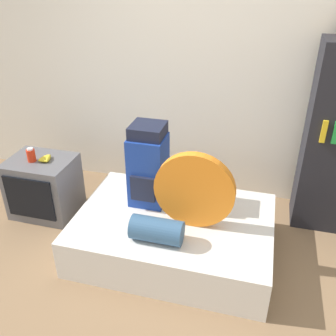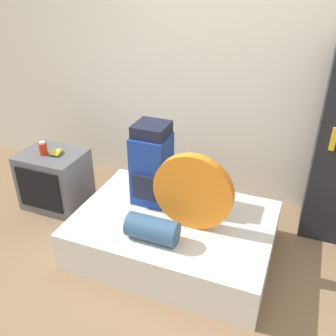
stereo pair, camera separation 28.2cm
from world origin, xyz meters
TOP-DOWN VIEW (x-y plane):
  - ground_plane at (0.00, 0.00)m, footprint 16.00×16.00m
  - wall_back at (0.00, 1.70)m, footprint 8.00×0.05m
  - bed at (-0.07, 0.61)m, footprint 1.59×1.12m
  - backpack at (-0.34, 0.79)m, footprint 0.29×0.32m
  - tent_bag at (0.09, 0.57)m, footprint 0.62×0.07m
  - sleeping_roll at (-0.13, 0.30)m, footprint 0.39×0.19m
  - television at (-1.41, 0.84)m, footprint 0.59×0.49m
  - canister at (-1.46, 0.81)m, footprint 0.08×0.08m
  - banana_bunch at (-1.35, 0.86)m, footprint 0.12×0.15m

SIDE VIEW (x-z plane):
  - ground_plane at x=0.00m, z-range 0.00..0.00m
  - bed at x=-0.07m, z-range 0.00..0.34m
  - television at x=-1.41m, z-range 0.00..0.57m
  - sleeping_roll at x=-0.13m, z-range 0.34..0.53m
  - banana_bunch at x=-1.35m, z-range 0.57..0.61m
  - canister at x=-1.46m, z-range 0.56..0.69m
  - tent_bag at x=0.09m, z-range 0.34..0.97m
  - backpack at x=-0.34m, z-range 0.33..1.04m
  - wall_back at x=0.00m, z-range 0.00..2.60m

